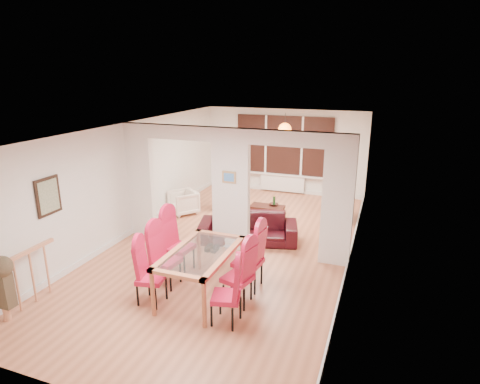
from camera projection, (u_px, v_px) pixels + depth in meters
The scene contains 24 objects.
floor at pixel (231, 247), 8.76m from camera, with size 5.00×9.00×0.01m, color #B86C4A.
room_walls at pixel (231, 190), 8.39m from camera, with size 5.00×9.00×2.60m, color silver, non-canonical shape.
divider_wall at pixel (231, 190), 8.39m from camera, with size 5.00×0.18×2.60m, color white.
bay_window_blinds at pixel (284, 145), 12.31m from camera, with size 3.00×0.08×1.80m, color black.
radiator at pixel (282, 183), 12.63m from camera, with size 1.40×0.08×0.50m, color white.
pendant_light at pixel (285, 129), 11.00m from camera, with size 0.36×0.36×0.36m, color orange.
stair_newel at pixel (29, 273), 6.47m from camera, with size 0.40×1.20×1.10m, color tan, non-canonical shape.
wall_poster at pixel (48, 196), 6.96m from camera, with size 0.04×0.52×0.67m, color gray.
pillar_photo at pixel (229, 177), 8.21m from camera, with size 0.30×0.03×0.25m, color #4C8CD8.
dining_table at pixel (201, 273), 6.78m from camera, with size 0.98×1.74×0.81m, color #B36442, non-canonical shape.
dining_chair_la at pixel (151, 274), 6.51m from camera, with size 0.42×0.42×1.04m, color #BD1338, non-canonical shape.
dining_chair_lb at pixel (166, 257), 7.05m from camera, with size 0.43×0.43×1.08m, color #BD1338, non-canonical shape.
dining_chair_lc at pixel (179, 243), 7.52m from camera, with size 0.47×0.47×1.17m, color #BD1338, non-canonical shape.
dining_chair_ra at pixel (226, 292), 5.98m from camera, with size 0.42×0.42×1.04m, color #BD1338, non-canonical shape.
dining_chair_rb at pixel (238, 274), 6.49m from camera, with size 0.43×0.43×1.08m, color #BD1338, non-canonical shape.
dining_chair_rc at pixel (248, 257), 6.96m from camera, with size 0.47×0.47×1.16m, color #BD1338, non-canonical shape.
sofa at pixel (248, 228), 8.99m from camera, with size 2.17×0.85×0.63m, color black.
armchair at pixel (183, 202), 10.74m from camera, with size 0.67×0.69×0.62m, color beige.
person at pixel (220, 181), 10.86m from camera, with size 0.40×0.60×1.65m, color black.
television at pixel (340, 209), 10.33m from camera, with size 0.12×0.94×0.54m, color black.
coffee_table at pixel (267, 210), 10.81m from camera, with size 0.90×0.45×0.21m, color #341711, non-canonical shape.
bottle at pixel (274, 201), 10.74m from camera, with size 0.07×0.07×0.28m, color #143F19.
bowl at pixel (274, 204), 10.81m from camera, with size 0.24×0.24×0.06m, color #341711.
shoes at pixel (212, 249), 8.55m from camera, with size 0.24×0.26×0.10m, color black, non-canonical shape.
Camera 1 is at (2.96, -7.48, 3.68)m, focal length 30.00 mm.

